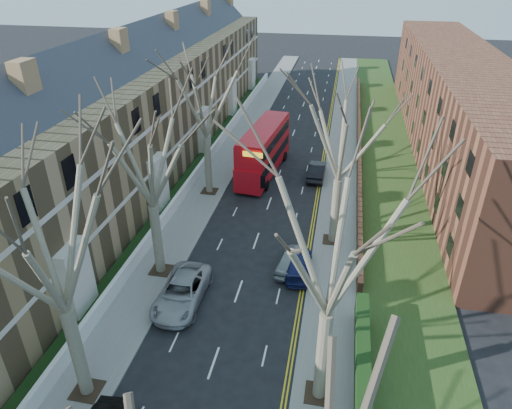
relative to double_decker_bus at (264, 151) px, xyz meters
The scene contains 16 objects.
pavement_left 7.70m from the double_decker_bus, 126.89° to the left, with size 3.00×102.00×0.12m, color slate.
pavement_right 9.85m from the double_decker_bus, 37.90° to the left, with size 3.00×102.00×0.12m, color slate.
terrace_left 12.68m from the double_decker_bus, behind, with size 9.70×78.00×13.60m.
flats_right 21.62m from the double_decker_bus, 27.47° to the left, with size 13.97×54.00×10.00m.
front_wall_left 6.64m from the double_decker_bus, 160.90° to the right, with size 0.30×78.00×1.00m.
grass_verge_right 13.60m from the double_decker_bus, 26.03° to the left, with size 6.00×102.00×0.06m.
tree_left_mid 28.37m from the double_decker_bus, 98.65° to the right, with size 10.50×10.50×14.71m.
tree_left_far 18.92m from the double_decker_bus, 103.56° to the right, with size 10.15×10.15×14.22m.
tree_left_dist 9.80m from the double_decker_bus, 128.95° to the right, with size 10.50×10.50×14.71m.
tree_right_mid 27.13m from the double_decker_bus, 73.84° to the right, with size 10.50×10.50×14.71m.
tree_right_far 14.99m from the double_decker_bus, 56.77° to the right, with size 10.15×10.15×14.22m.
double_decker_bus is the anchor object (origin of this frame).
car_left_far 19.88m from the double_decker_bus, 94.78° to the right, with size 2.62×5.68×1.58m, color #9B9BA0.
car_right_near 16.17m from the double_decker_bus, 71.40° to the right, with size 1.83×4.51×1.31m, color #161B50.
car_right_mid 15.78m from the double_decker_bus, 72.93° to the right, with size 1.64×4.07×1.39m, color gray.
car_right_far 5.45m from the double_decker_bus, ahead, with size 1.58×4.53×1.49m, color black.
Camera 1 is at (5.52, -7.47, 19.37)m, focal length 32.00 mm.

